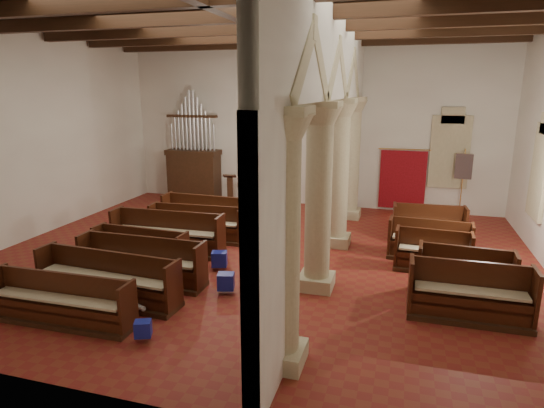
{
  "coord_description": "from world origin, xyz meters",
  "views": [
    {
      "loc": [
        3.47,
        -10.78,
        4.28
      ],
      "look_at": [
        0.19,
        0.5,
        1.33
      ],
      "focal_mm": 30.0,
      "sensor_mm": 36.0,
      "label": 1
    }
  ],
  "objects_px": {
    "lectern": "(230,191)",
    "nave_pew_0": "(61,307)",
    "pipe_organ": "(194,166)",
    "aisle_pew_0": "(469,301)",
    "processional_banner": "(461,195)"
  },
  "relations": [
    {
      "from": "processional_banner",
      "to": "aisle_pew_0",
      "type": "relative_size",
      "value": 1.06
    },
    {
      "from": "aisle_pew_0",
      "to": "nave_pew_0",
      "type": "bearing_deg",
      "value": -162.96
    },
    {
      "from": "nave_pew_0",
      "to": "aisle_pew_0",
      "type": "height_order",
      "value": "aisle_pew_0"
    },
    {
      "from": "pipe_organ",
      "to": "aisle_pew_0",
      "type": "distance_m",
      "value": 12.1
    },
    {
      "from": "nave_pew_0",
      "to": "processional_banner",
      "type": "bearing_deg",
      "value": 50.17
    },
    {
      "from": "pipe_organ",
      "to": "lectern",
      "type": "height_order",
      "value": "pipe_organ"
    },
    {
      "from": "lectern",
      "to": "nave_pew_0",
      "type": "xyz_separation_m",
      "value": [
        0.34,
        -9.58,
        -0.18
      ]
    },
    {
      "from": "processional_banner",
      "to": "nave_pew_0",
      "type": "xyz_separation_m",
      "value": [
        -7.97,
        -9.88,
        -0.49
      ]
    },
    {
      "from": "lectern",
      "to": "pipe_organ",
      "type": "bearing_deg",
      "value": 155.21
    },
    {
      "from": "lectern",
      "to": "nave_pew_0",
      "type": "relative_size",
      "value": 0.41
    },
    {
      "from": "aisle_pew_0",
      "to": "lectern",
      "type": "bearing_deg",
      "value": 136.41
    },
    {
      "from": "lectern",
      "to": "processional_banner",
      "type": "relative_size",
      "value": 0.5
    },
    {
      "from": "lectern",
      "to": "aisle_pew_0",
      "type": "height_order",
      "value": "lectern"
    },
    {
      "from": "lectern",
      "to": "processional_banner",
      "type": "xyz_separation_m",
      "value": [
        8.3,
        0.3,
        0.3
      ]
    },
    {
      "from": "pipe_organ",
      "to": "processional_banner",
      "type": "xyz_separation_m",
      "value": [
        9.95,
        -0.01,
        -0.57
      ]
    }
  ]
}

